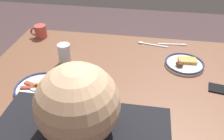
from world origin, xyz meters
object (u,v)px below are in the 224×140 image
at_px(plate_center_pancakes, 40,88).
at_px(coffee_mug, 40,31).
at_px(drinking_glass, 65,55).
at_px(fork_near, 173,44).
at_px(plate_far_companion, 93,99).
at_px(cell_phone, 223,90).
at_px(plate_near_main, 184,64).
at_px(tea_spoon, 148,44).

height_order(plate_center_pancakes, coffee_mug, coffee_mug).
bearing_deg(drinking_glass, fork_near, -152.90).
bearing_deg(plate_center_pancakes, drinking_glass, -100.84).
distance_m(plate_far_companion, fork_near, 0.75).
bearing_deg(cell_phone, drinking_glass, 2.78).
xyz_separation_m(cell_phone, fork_near, (0.23, -0.44, -0.00)).
bearing_deg(plate_center_pancakes, plate_near_main, -155.24).
relative_size(plate_near_main, tea_spoon, 1.13).
distance_m(plate_center_pancakes, tea_spoon, 0.78).
relative_size(plate_near_main, coffee_mug, 2.04).
bearing_deg(plate_far_companion, coffee_mug, -49.19).
distance_m(plate_near_main, tea_spoon, 0.31).
distance_m(cell_phone, tea_spoon, 0.58).
relative_size(coffee_mug, cell_phone, 0.77).
height_order(plate_near_main, cell_phone, plate_near_main).
relative_size(plate_far_companion, fork_near, 1.13).
height_order(drinking_glass, cell_phone, drinking_glass).
bearing_deg(fork_near, tea_spoon, 8.00).
bearing_deg(plate_near_main, cell_phone, 132.01).
distance_m(drinking_glass, tea_spoon, 0.57).
distance_m(plate_near_main, coffee_mug, 1.00).
bearing_deg(plate_far_companion, drinking_glass, -52.27).
relative_size(plate_far_companion, drinking_glass, 1.75).
relative_size(cell_phone, fork_near, 0.76).
relative_size(cell_phone, tea_spoon, 0.72).
height_order(plate_far_companion, cell_phone, plate_far_companion).
distance_m(plate_far_companion, drinking_glass, 0.39).
relative_size(plate_center_pancakes, drinking_glass, 2.03).
xyz_separation_m(drinking_glass, cell_phone, (-0.87, 0.12, -0.05)).
bearing_deg(tea_spoon, cell_phone, 133.11).
height_order(plate_near_main, drinking_glass, drinking_glass).
height_order(plate_far_companion, drinking_glass, drinking_glass).
bearing_deg(cell_phone, plate_center_pancakes, 19.28).
xyz_separation_m(plate_near_main, coffee_mug, (0.97, -0.21, 0.03)).
height_order(cell_phone, tea_spoon, tea_spoon).
height_order(plate_center_pancakes, drinking_glass, drinking_glass).
bearing_deg(plate_center_pancakes, coffee_mug, -67.48).
xyz_separation_m(plate_far_companion, tea_spoon, (-0.24, -0.61, -0.02)).
distance_m(plate_near_main, drinking_glass, 0.70).
bearing_deg(plate_far_companion, plate_center_pancakes, -9.11).
distance_m(cell_phone, fork_near, 0.50).
bearing_deg(plate_far_companion, fork_near, -122.42).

